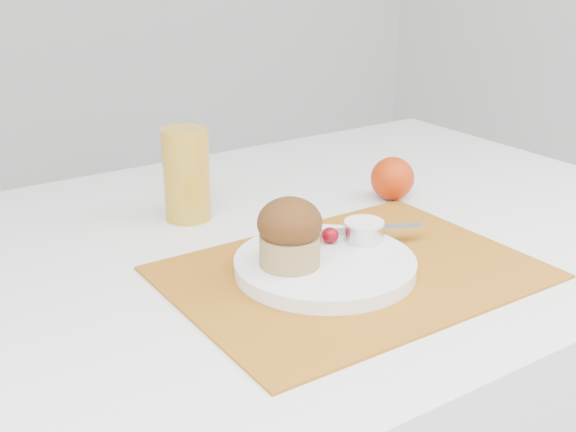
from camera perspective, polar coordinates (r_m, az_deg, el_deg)
placemat at (r=0.88m, az=5.07°, el=-4.45°), size 0.43×0.32×0.00m
plate at (r=0.87m, az=2.93°, el=-3.88°), size 0.22×0.22×0.02m
ramekin at (r=0.92m, az=6.00°, el=-1.24°), size 0.05×0.05×0.02m
cream at (r=0.91m, az=6.03°, el=-0.59°), size 0.06×0.06×0.01m
raspberry_near at (r=0.89m, az=1.99°, el=-1.86°), size 0.02×0.02×0.02m
raspberry_far at (r=0.91m, az=3.34°, el=-1.52°), size 0.02×0.02×0.02m
butter_knife at (r=0.94m, az=4.96°, el=-1.22°), size 0.19×0.09×0.00m
orange at (r=1.12m, az=8.25°, el=2.95°), size 0.07×0.07×0.07m
juice_glass at (r=1.03m, az=-8.01°, el=3.27°), size 0.07×0.07×0.13m
muffin at (r=0.83m, az=0.14°, el=-1.32°), size 0.08×0.08×0.08m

